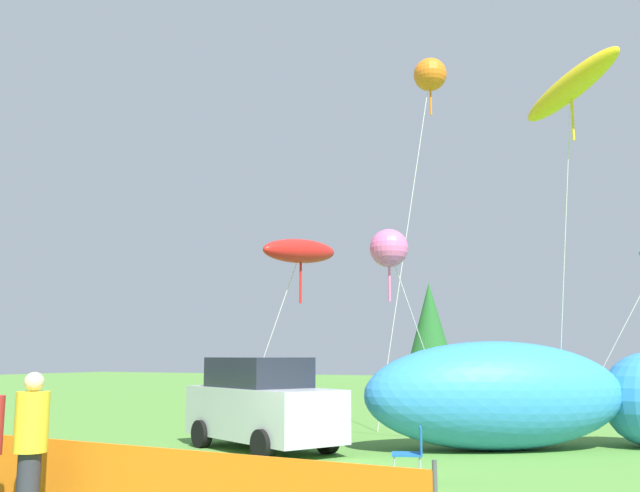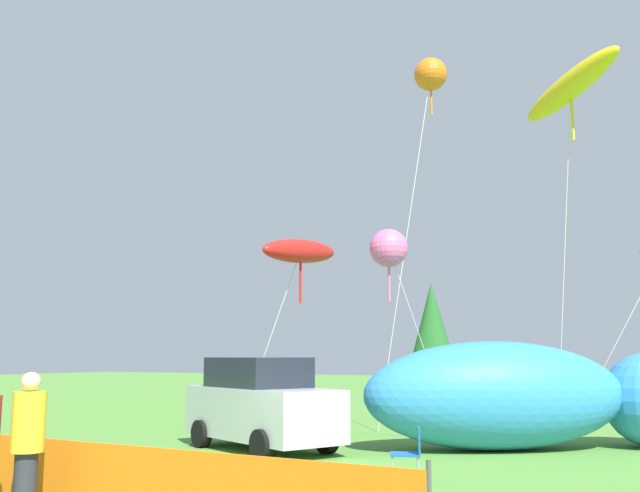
% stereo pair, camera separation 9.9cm
% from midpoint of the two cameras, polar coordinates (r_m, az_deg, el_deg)
% --- Properties ---
extents(ground_plane, '(120.00, 120.00, 0.00)m').
position_cam_midpoint_polar(ground_plane, '(13.41, -5.94, -17.80)').
color(ground_plane, '#548C38').
extents(parked_car, '(4.53, 3.38, 2.07)m').
position_cam_midpoint_polar(parked_car, '(16.66, -4.86, -12.51)').
color(parked_car, '#B7BCC1').
rests_on(parked_car, ground).
extents(folding_chair, '(0.66, 0.66, 0.91)m').
position_cam_midpoint_polar(folding_chair, '(12.75, 7.21, -15.83)').
color(folding_chair, '#1959A5').
rests_on(folding_chair, ground).
extents(inflatable_cat, '(7.46, 5.88, 2.44)m').
position_cam_midpoint_polar(inflatable_cat, '(17.32, 16.10, -11.69)').
color(inflatable_cat, '#338CD8').
rests_on(inflatable_cat, ground).
extents(safety_fence, '(9.22, 0.45, 1.09)m').
position_cam_midpoint_polar(safety_fence, '(10.15, -17.55, -17.57)').
color(safety_fence, orange).
rests_on(safety_fence, ground).
extents(spectator_in_yellow_shirt, '(0.42, 0.42, 1.91)m').
position_cam_midpoint_polar(spectator_in_yellow_shirt, '(10.07, -22.41, -14.26)').
color(spectator_in_yellow_shirt, '#2D2D38').
rests_on(spectator_in_yellow_shirt, ground).
extents(kite_orange_flower, '(1.93, 1.72, 11.19)m').
position_cam_midpoint_polar(kite_orange_flower, '(22.80, 8.66, 13.32)').
color(kite_orange_flower, silver).
rests_on(kite_orange_flower, ground).
extents(kite_pink_octopus, '(1.44, 2.48, 5.17)m').
position_cam_midpoint_polar(kite_pink_octopus, '(17.39, 5.39, -0.21)').
color(kite_pink_octopus, silver).
rests_on(kite_pink_octopus, ground).
extents(kite_red_lizard, '(2.08, 3.16, 5.19)m').
position_cam_midpoint_polar(kite_red_lizard, '(17.78, -1.71, -0.44)').
color(kite_red_lizard, silver).
rests_on(kite_red_lizard, ground).
extents(kite_yellow_hero, '(2.75, 2.92, 9.02)m').
position_cam_midpoint_polar(kite_yellow_hero, '(17.89, 19.28, 11.89)').
color(kite_yellow_hero, silver).
rests_on(kite_yellow_hero, ground).
extents(horizon_tree_west, '(2.71, 2.71, 6.46)m').
position_cam_midpoint_polar(horizon_tree_west, '(43.47, 8.70, -6.20)').
color(horizon_tree_west, brown).
rests_on(horizon_tree_west, ground).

